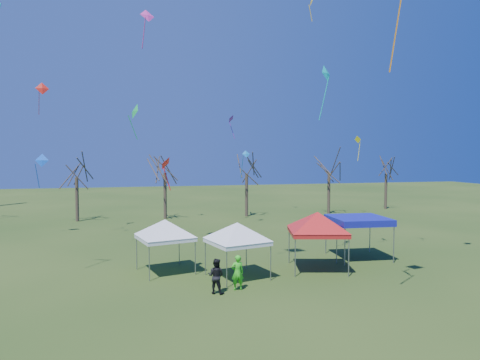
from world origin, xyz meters
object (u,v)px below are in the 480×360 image
object	(u,v)px
tree_4	(329,158)
person_dark	(216,276)
tree_3	(247,158)
tent_white_west	(165,223)
person_green	(238,272)
tree_2	(165,156)
tent_red	(318,216)
tree_5	(386,161)
tent_blue	(359,220)
tent_white_mid	(237,226)
tree_1	(76,162)

from	to	relation	value
tree_4	person_dark	size ratio (longest dim) A/B	4.82
tree_3	tent_white_west	bearing A→B (deg)	-116.41
person_green	tree_4	bearing A→B (deg)	-125.88
tree_2	tree_3	world-z (taller)	tree_2
tent_red	tree_5	bearing A→B (deg)	50.47
tree_3	tent_blue	size ratio (longest dim) A/B	2.25
tent_white_west	tent_blue	distance (m)	11.87
tree_4	tent_white_west	xyz separation A→B (m)	(-19.08, -19.61, -3.35)
tree_2	tent_white_mid	size ratio (longest dim) A/B	2.22
tree_2	tree_4	world-z (taller)	tree_2
tree_3	person_green	bearing A→B (deg)	-105.70
tree_2	tree_5	bearing A→B (deg)	3.70
tree_2	tree_4	size ratio (longest dim) A/B	1.04
tent_white_mid	tent_red	world-z (taller)	tent_red
tent_white_west	person_dark	xyz separation A→B (m)	(2.03, -4.26, -1.89)
tree_1	tent_red	size ratio (longest dim) A/B	1.82
tree_3	tree_5	size ratio (longest dim) A/B	1.06
person_dark	tent_blue	bearing A→B (deg)	-123.09
tent_white_mid	tent_red	distance (m)	4.73
tree_2	person_green	bearing A→B (deg)	-85.81
tree_3	tree_4	distance (m)	9.32
tent_white_mid	person_green	distance (m)	2.76
tent_white_mid	tree_3	bearing A→B (deg)	74.07
tree_1	person_green	xyz separation A→B (m)	(10.16, -24.24, -4.96)
tent_red	person_dark	distance (m)	7.16
tree_4	tree_5	xyz separation A→B (m)	(8.37, 2.06, -0.33)
tree_4	tent_white_mid	xyz separation A→B (m)	(-15.51, -21.62, -3.35)
tree_1	tree_4	size ratio (longest dim) A/B	0.96
tree_5	tree_4	bearing A→B (deg)	-166.15
tree_2	tent_white_mid	xyz separation A→B (m)	(2.22, -22.00, -3.58)
tree_3	tent_red	bearing A→B (deg)	-94.00
tree_5	tent_white_west	world-z (taller)	tree_5
tree_2	tent_white_west	world-z (taller)	tree_2
tent_white_mid	person_dark	bearing A→B (deg)	-124.57
tree_3	tent_red	world-z (taller)	tree_3
tree_1	person_dark	bearing A→B (deg)	-69.70
tent_white_west	tent_red	xyz separation A→B (m)	(8.28, -1.56, 0.33)
tent_white_west	tent_white_mid	distance (m)	4.10
tree_4	tent_blue	world-z (taller)	tree_4
tree_3	person_dark	size ratio (longest dim) A/B	4.84
tree_5	person_dark	size ratio (longest dim) A/B	4.57
tree_4	tent_white_mid	world-z (taller)	tree_4
person_dark	tree_1	bearing A→B (deg)	-37.77
person_green	tent_blue	bearing A→B (deg)	-155.61
tent_blue	tree_3	bearing A→B (deg)	96.20
tree_5	tent_blue	xyz separation A→B (m)	(-15.59, -21.35, -3.36)
tent_white_mid	tree_5	bearing A→B (deg)	44.78
tree_2	tent_red	world-z (taller)	tree_2
tent_white_mid	person_dark	size ratio (longest dim) A/B	2.25
tent_white_west	person_dark	bearing A→B (deg)	-64.53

